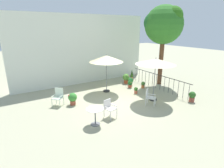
% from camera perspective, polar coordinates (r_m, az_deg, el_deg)
% --- Properties ---
extents(ground_plane, '(60.00, 60.00, 0.00)m').
position_cam_1_polar(ground_plane, '(10.76, 0.48, -4.92)').
color(ground_plane, '#A3A182').
extents(villa_facade, '(10.45, 0.30, 5.03)m').
position_cam_1_polar(villa_facade, '(13.73, -8.99, 10.67)').
color(villa_facade, silver).
rests_on(villa_facade, ground).
extents(terrace_railing, '(0.03, 5.22, 1.01)m').
position_cam_1_polar(terrace_railing, '(12.77, 14.55, 1.41)').
color(terrace_railing, black).
rests_on(terrace_railing, ground).
extents(shade_tree, '(2.78, 2.64, 5.61)m').
position_cam_1_polar(shade_tree, '(13.61, 16.19, 17.57)').
color(shade_tree, brown).
rests_on(shade_tree, ground).
extents(patio_umbrella_0, '(2.18, 2.18, 2.49)m').
position_cam_1_polar(patio_umbrella_0, '(11.50, -1.83, 7.98)').
color(patio_umbrella_0, '#2D2D2D').
rests_on(patio_umbrella_0, ground).
extents(patio_umbrella_1, '(2.26, 2.26, 2.53)m').
position_cam_1_polar(patio_umbrella_1, '(10.31, 13.72, 6.86)').
color(patio_umbrella_1, '#2D2D2D').
rests_on(patio_umbrella_1, ground).
extents(cafe_table_0, '(0.77, 0.77, 0.77)m').
position_cam_1_polar(cafe_table_0, '(7.94, -5.37, -9.30)').
color(cafe_table_0, white).
rests_on(cafe_table_0, ground).
extents(patio_chair_0, '(0.70, 0.70, 0.96)m').
position_cam_1_polar(patio_chair_0, '(10.24, -16.72, -3.62)').
color(patio_chair_0, silver).
rests_on(patio_chair_0, ground).
extents(patio_chair_1, '(0.57, 0.57, 0.87)m').
position_cam_1_polar(patio_chair_1, '(8.54, -0.87, -7.34)').
color(patio_chair_1, silver).
rests_on(patio_chair_1, ground).
extents(patio_chair_2, '(0.64, 0.65, 0.91)m').
position_cam_1_polar(patio_chair_2, '(10.08, 11.79, -3.76)').
color(patio_chair_2, white).
rests_on(patio_chair_2, ground).
extents(potted_plant_0, '(0.38, 0.38, 0.61)m').
position_cam_1_polar(potted_plant_0, '(11.31, 24.10, -3.55)').
color(potted_plant_0, '#964A3B').
rests_on(potted_plant_0, ground).
extents(potted_plant_1, '(0.52, 0.52, 0.74)m').
position_cam_1_polar(potted_plant_1, '(13.74, 4.48, 1.96)').
color(potted_plant_1, '#AF4B2C').
rests_on(potted_plant_1, ground).
extents(potted_plant_2, '(0.25, 0.25, 0.43)m').
position_cam_1_polar(potted_plant_2, '(11.72, 7.59, -1.92)').
color(potted_plant_2, '#C96347').
rests_on(potted_plant_2, ground).
extents(potted_plant_3, '(0.28, 0.28, 0.46)m').
position_cam_1_polar(potted_plant_3, '(12.88, 9.83, -0.17)').
color(potted_plant_3, '#B26232').
rests_on(potted_plant_3, ground).
extents(potted_plant_4, '(0.27, 0.27, 0.91)m').
position_cam_1_polar(potted_plant_4, '(14.62, 6.33, 3.06)').
color(potted_plant_4, '#B65C3C').
rests_on(potted_plant_4, ground).
extents(potted_plant_5, '(0.39, 0.39, 0.56)m').
position_cam_1_polar(potted_plant_5, '(13.37, 5.95, 1.00)').
color(potted_plant_5, '#9B432B').
rests_on(potted_plant_5, ground).
extents(potted_plant_6, '(0.35, 0.35, 0.52)m').
position_cam_1_polar(potted_plant_6, '(12.82, 5.76, 0.11)').
color(potted_plant_6, '#AD4A32').
rests_on(potted_plant_6, ground).
extents(potted_plant_7, '(0.48, 0.48, 0.68)m').
position_cam_1_polar(potted_plant_7, '(10.15, -12.43, -4.40)').
color(potted_plant_7, '#A44E36').
rests_on(potted_plant_7, ground).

